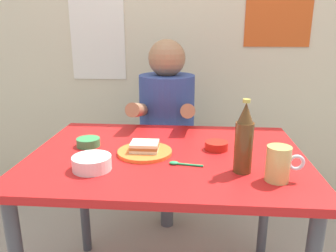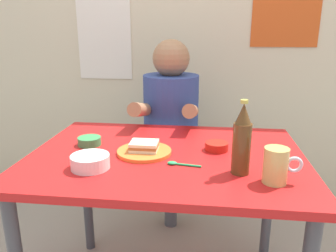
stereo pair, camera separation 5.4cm
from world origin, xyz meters
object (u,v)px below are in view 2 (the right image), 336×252
dining_table (167,174)px  person_seated (171,110)px  beer_mug (276,166)px  dip_bowl_green (89,141)px  sandwich (144,146)px  beer_bottle (242,141)px  stool (171,175)px  plate_orange (144,152)px

dining_table → person_seated: bearing=94.9°
person_seated → beer_mug: size_ratio=5.71×
dining_table → dip_bowl_green: (-0.34, 0.06, 0.11)m
sandwich → beer_bottle: 0.41m
stool → beer_bottle: beer_bottle is taller
dip_bowl_green → stool: bearing=63.1°
stool → plate_orange: (-0.04, -0.64, 0.40)m
person_seated → beer_mug: person_seated is taller
beer_bottle → person_seated: bearing=113.2°
plate_orange → dip_bowl_green: (-0.25, 0.07, 0.01)m
stool → beer_bottle: 1.00m
plate_orange → stool: bearing=86.8°
stool → beer_mug: (0.44, -0.85, 0.45)m
person_seated → dip_bowl_green: 0.63m
dining_table → person_seated: size_ratio=1.53×
stool → beer_mug: beer_mug is taller
dining_table → plate_orange: 0.14m
stool → sandwich: sandwich is taller
sandwich → beer_mug: size_ratio=0.87×
plate_orange → dip_bowl_green: bearing=164.5°
beer_mug → plate_orange: bearing=156.4°
person_seated → sandwich: 0.63m
sandwich → beer_bottle: beer_bottle is taller
sandwich → beer_mug: (0.48, -0.21, 0.03)m
stool → dip_bowl_green: 0.76m
beer_mug → sandwich: bearing=156.4°
beer_bottle → dip_bowl_green: (-0.62, 0.22, -0.10)m
sandwich → beer_bottle: bearing=-21.4°
person_seated → plate_orange: (-0.04, -0.63, -0.02)m
dining_table → beer_mug: beer_mug is taller
beer_bottle → dip_bowl_green: bearing=160.9°
sandwich → plate_orange: bearing=-90.0°
sandwich → dip_bowl_green: (-0.25, 0.07, -0.01)m
dining_table → person_seated: (-0.05, 0.62, 0.12)m
stool → beer_mug: size_ratio=3.57×
sandwich → beer_bottle: size_ratio=0.42×
stool → person_seated: 0.42m
beer_mug → dip_bowl_green: size_ratio=1.26×
beer_bottle → dip_bowl_green: size_ratio=2.62×
plate_orange → beer_bottle: beer_bottle is taller
plate_orange → beer_bottle: (0.37, -0.14, 0.11)m
sandwich → beer_mug: bearing=-23.6°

